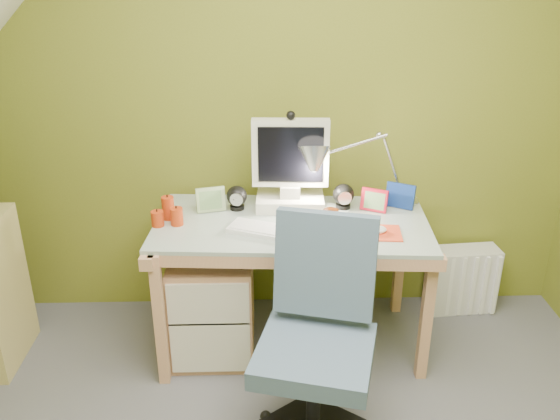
{
  "coord_description": "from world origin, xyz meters",
  "views": [
    {
      "loc": [
        -0.07,
        -1.42,
        1.92
      ],
      "look_at": [
        0.0,
        1.0,
        0.85
      ],
      "focal_mm": 38.0,
      "sensor_mm": 36.0,
      "label": 1
    }
  ],
  "objects_px": {
    "radiator": "(462,279)",
    "task_chair": "(315,353)",
    "desk_lamp": "(381,152)",
    "desk": "(291,285)",
    "monitor": "(290,158)"
  },
  "relations": [
    {
      "from": "radiator",
      "to": "task_chair",
      "type": "bearing_deg",
      "value": -137.98
    },
    {
      "from": "desk_lamp",
      "to": "radiator",
      "type": "distance_m",
      "value": 0.98
    },
    {
      "from": "desk",
      "to": "task_chair",
      "type": "height_order",
      "value": "task_chair"
    },
    {
      "from": "radiator",
      "to": "desk_lamp",
      "type": "bearing_deg",
      "value": -172.67
    },
    {
      "from": "desk",
      "to": "monitor",
      "type": "bearing_deg",
      "value": 93.58
    },
    {
      "from": "desk",
      "to": "desk_lamp",
      "type": "height_order",
      "value": "desk_lamp"
    },
    {
      "from": "desk",
      "to": "task_chair",
      "type": "xyz_separation_m",
      "value": [
        0.06,
        -0.7,
        0.11
      ]
    },
    {
      "from": "monitor",
      "to": "desk",
      "type": "bearing_deg",
      "value": -87.55
    },
    {
      "from": "task_chair",
      "to": "monitor",
      "type": "bearing_deg",
      "value": 108.78
    },
    {
      "from": "desk",
      "to": "task_chair",
      "type": "bearing_deg",
      "value": -81.47
    },
    {
      "from": "desk_lamp",
      "to": "radiator",
      "type": "bearing_deg",
      "value": 24.23
    },
    {
      "from": "task_chair",
      "to": "desk",
      "type": "bearing_deg",
      "value": 109.79
    },
    {
      "from": "monitor",
      "to": "desk_lamp",
      "type": "relative_size",
      "value": 0.9
    },
    {
      "from": "desk_lamp",
      "to": "radiator",
      "type": "xyz_separation_m",
      "value": [
        0.54,
        0.12,
        -0.81
      ]
    },
    {
      "from": "desk",
      "to": "radiator",
      "type": "relative_size",
      "value": 3.44
    }
  ]
}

